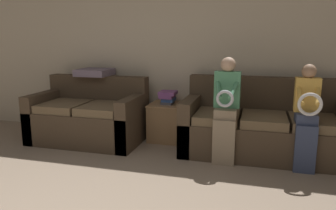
{
  "coord_description": "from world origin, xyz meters",
  "views": [
    {
      "loc": [
        1.39,
        -1.63,
        1.5
      ],
      "look_at": [
        0.41,
        1.9,
        0.74
      ],
      "focal_mm": 35.0,
      "sensor_mm": 36.0,
      "label": 1
    }
  ],
  "objects_px": {
    "child_left_seated": "(226,106)",
    "child_right_seated": "(307,113)",
    "couch_side": "(89,118)",
    "side_shelf": "(167,121)",
    "couch_main": "(263,128)",
    "book_stack": "(168,97)",
    "throw_pillow": "(95,72)"
  },
  "relations": [
    {
      "from": "child_right_seated",
      "to": "book_stack",
      "type": "xyz_separation_m",
      "value": [
        -1.8,
        0.63,
        -0.02
      ]
    },
    {
      "from": "couch_side",
      "to": "child_left_seated",
      "type": "relative_size",
      "value": 1.24
    },
    {
      "from": "child_right_seated",
      "to": "side_shelf",
      "type": "xyz_separation_m",
      "value": [
        -1.8,
        0.63,
        -0.39
      ]
    },
    {
      "from": "child_left_seated",
      "to": "child_right_seated",
      "type": "height_order",
      "value": "child_left_seated"
    },
    {
      "from": "couch_main",
      "to": "book_stack",
      "type": "height_order",
      "value": "couch_main"
    },
    {
      "from": "couch_main",
      "to": "side_shelf",
      "type": "relative_size",
      "value": 3.78
    },
    {
      "from": "child_right_seated",
      "to": "book_stack",
      "type": "relative_size",
      "value": 4.46
    },
    {
      "from": "couch_side",
      "to": "throw_pillow",
      "type": "xyz_separation_m",
      "value": [
        -0.05,
        0.32,
        0.64
      ]
    },
    {
      "from": "throw_pillow",
      "to": "book_stack",
      "type": "bearing_deg",
      "value": 0.22
    },
    {
      "from": "side_shelf",
      "to": "child_left_seated",
      "type": "bearing_deg",
      "value": -34.63
    },
    {
      "from": "couch_main",
      "to": "side_shelf",
      "type": "distance_m",
      "value": 1.37
    },
    {
      "from": "child_left_seated",
      "to": "book_stack",
      "type": "distance_m",
      "value": 1.09
    },
    {
      "from": "child_left_seated",
      "to": "throw_pillow",
      "type": "bearing_deg",
      "value": 163.28
    },
    {
      "from": "couch_side",
      "to": "book_stack",
      "type": "distance_m",
      "value": 1.19
    },
    {
      "from": "couch_main",
      "to": "couch_side",
      "type": "relative_size",
      "value": 1.31
    },
    {
      "from": "couch_main",
      "to": "child_left_seated",
      "type": "distance_m",
      "value": 0.69
    },
    {
      "from": "couch_side",
      "to": "book_stack",
      "type": "height_order",
      "value": "couch_side"
    },
    {
      "from": "side_shelf",
      "to": "throw_pillow",
      "type": "xyz_separation_m",
      "value": [
        -1.15,
        -0.01,
        0.69
      ]
    },
    {
      "from": "couch_side",
      "to": "side_shelf",
      "type": "bearing_deg",
      "value": 16.66
    },
    {
      "from": "couch_side",
      "to": "side_shelf",
      "type": "xyz_separation_m",
      "value": [
        1.1,
        0.33,
        -0.06
      ]
    },
    {
      "from": "throw_pillow",
      "to": "couch_side",
      "type": "bearing_deg",
      "value": -81.16
    },
    {
      "from": "child_right_seated",
      "to": "book_stack",
      "type": "distance_m",
      "value": 1.9
    },
    {
      "from": "side_shelf",
      "to": "book_stack",
      "type": "distance_m",
      "value": 0.37
    },
    {
      "from": "book_stack",
      "to": "child_right_seated",
      "type": "bearing_deg",
      "value": -19.34
    },
    {
      "from": "child_left_seated",
      "to": "child_right_seated",
      "type": "distance_m",
      "value": 0.9
    },
    {
      "from": "couch_main",
      "to": "book_stack",
      "type": "distance_m",
      "value": 1.4
    },
    {
      "from": "child_left_seated",
      "to": "side_shelf",
      "type": "bearing_deg",
      "value": 145.37
    },
    {
      "from": "couch_main",
      "to": "child_right_seated",
      "type": "height_order",
      "value": "child_right_seated"
    },
    {
      "from": "child_left_seated",
      "to": "book_stack",
      "type": "relative_size",
      "value": 4.69
    },
    {
      "from": "child_right_seated",
      "to": "throw_pillow",
      "type": "xyz_separation_m",
      "value": [
        -2.95,
        0.63,
        0.31
      ]
    },
    {
      "from": "side_shelf",
      "to": "couch_main",
      "type": "bearing_deg",
      "value": -9.71
    },
    {
      "from": "couch_side",
      "to": "throw_pillow",
      "type": "distance_m",
      "value": 0.71
    }
  ]
}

